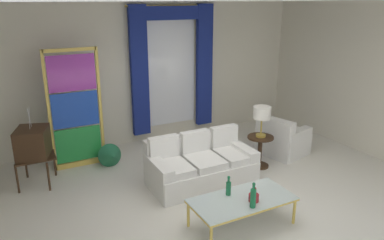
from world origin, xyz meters
name	(u,v)px	position (x,y,z in m)	size (l,w,h in m)	color
ground_plane	(218,199)	(0.00, 0.00, 0.00)	(16.00, 16.00, 0.00)	silver
wall_rear	(145,72)	(0.00, 3.06, 1.50)	(8.00, 0.12, 3.00)	silver
wall_right	(359,77)	(3.66, 0.60, 1.50)	(0.12, 7.00, 3.00)	silver
curtained_window	(173,60)	(0.59, 2.89, 1.74)	(2.00, 0.17, 2.70)	white
couch_white_long	(200,165)	(0.04, 0.67, 0.30)	(1.77, 0.94, 0.86)	white
coffee_table	(242,201)	(-0.08, -0.75, 0.38)	(1.42, 0.70, 0.41)	silver
bottle_blue_decanter	(254,197)	(0.02, -0.87, 0.48)	(0.14, 0.14, 0.21)	maroon
bottle_crystal_tall	(228,187)	(-0.19, -0.57, 0.52)	(0.07, 0.07, 0.29)	#196B3D
bottle_amber_squat	(253,197)	(-0.08, -0.99, 0.56)	(0.08, 0.08, 0.36)	#196B3D
vintage_tv	(33,144)	(-2.44, 1.86, 0.73)	(0.67, 0.72, 1.35)	#382314
armchair_white	(282,141)	(2.07, 0.96, 0.29)	(0.99, 0.98, 0.80)	white
stained_glass_divider	(76,112)	(-1.64, 2.27, 1.06)	(0.95, 0.05, 2.20)	gold
peacock_figurine	(111,156)	(-1.14, 1.92, 0.22)	(0.44, 0.60, 0.50)	beige
round_side_table	(260,149)	(1.32, 0.69, 0.36)	(0.48, 0.48, 0.59)	#382314
table_lamp_brass	(262,114)	(1.32, 0.69, 1.03)	(0.32, 0.32, 0.57)	#B29338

